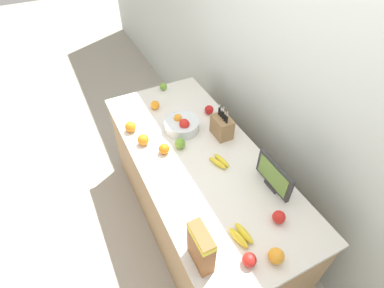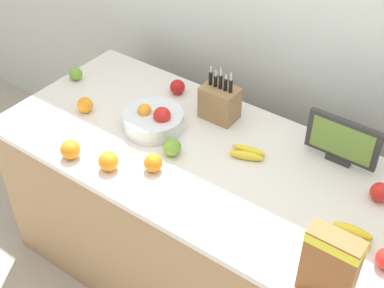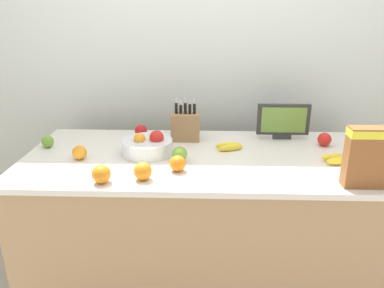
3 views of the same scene
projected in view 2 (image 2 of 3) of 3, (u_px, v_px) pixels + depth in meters
name	position (u px, v px, depth m)	size (l,w,h in m)	color
ground_plane	(207.00, 277.00, 2.90)	(14.00, 14.00, 0.00)	#B2A899
wall_back	(292.00, 11.00, 2.49)	(9.00, 0.06, 2.60)	silver
counter	(208.00, 223.00, 2.63)	(2.01, 0.89, 0.87)	tan
knife_block	(220.00, 102.00, 2.52)	(0.17, 0.12, 0.27)	#937047
small_monitor	(342.00, 141.00, 2.25)	(0.32, 0.03, 0.22)	#2D2D2D
cereal_box	(330.00, 263.00, 1.71)	(0.18, 0.08, 0.28)	brown
fruit_bowl	(154.00, 120.00, 2.48)	(0.28, 0.28, 0.14)	silver
banana_bunch_left	(352.00, 235.00, 1.97)	(0.17, 0.11, 0.04)	yellow
banana_bunch_right	(247.00, 153.00, 2.34)	(0.17, 0.12, 0.04)	yellow
apple_front	(177.00, 87.00, 2.71)	(0.08, 0.08, 0.08)	red
apple_near_bananas	(76.00, 74.00, 2.81)	(0.07, 0.07, 0.07)	#6B9E33
apple_leftmost	(172.00, 147.00, 2.34)	(0.08, 0.08, 0.08)	#6B9E33
apple_by_knife_block	(380.00, 192.00, 2.12)	(0.08, 0.08, 0.08)	red
orange_back_center	(108.00, 161.00, 2.26)	(0.09, 0.09, 0.09)	orange
orange_mid_left	(153.00, 163.00, 2.26)	(0.08, 0.08, 0.08)	orange
orange_near_bowl	(85.00, 105.00, 2.59)	(0.08, 0.08, 0.08)	orange
orange_mid_right	(70.00, 149.00, 2.32)	(0.09, 0.09, 0.09)	orange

